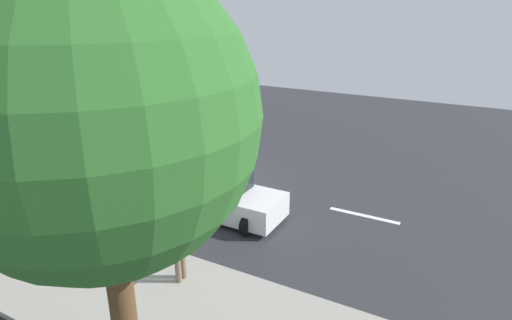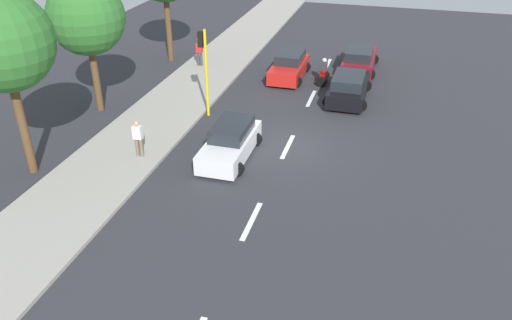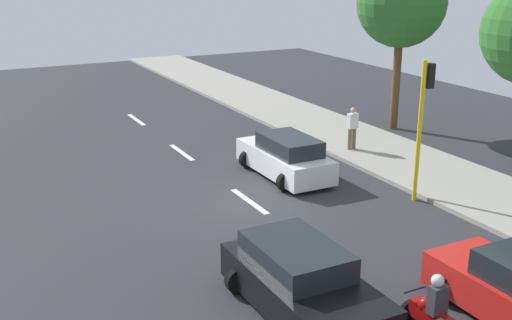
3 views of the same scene
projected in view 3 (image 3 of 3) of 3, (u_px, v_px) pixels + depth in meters
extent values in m
cube|color=#2D2D33|center=(249.00, 203.00, 20.22)|extent=(40.00, 60.00, 0.10)
cube|color=#9E998E|center=(419.00, 167.00, 23.25)|extent=(4.00, 60.00, 0.15)
cube|color=white|center=(363.00, 283.00, 15.13)|extent=(0.20, 2.40, 0.01)
cube|color=white|center=(249.00, 201.00, 20.20)|extent=(0.20, 2.40, 0.01)
cube|color=white|center=(182.00, 152.00, 25.27)|extent=(0.20, 2.40, 0.01)
cube|color=white|center=(137.00, 120.00, 30.34)|extent=(0.20, 2.40, 0.01)
cylinder|color=black|center=(446.00, 288.00, 14.27)|extent=(0.64, 0.22, 0.64)
cylinder|color=black|center=(495.00, 273.00, 14.94)|extent=(0.64, 0.22, 0.64)
cube|color=black|center=(304.00, 291.00, 13.68)|extent=(1.94, 4.43, 0.80)
cube|color=#1E2328|center=(296.00, 256.00, 13.77)|extent=(1.63, 2.48, 0.56)
cylinder|color=black|center=(302.00, 264.00, 15.36)|extent=(0.64, 0.22, 0.64)
cylinder|color=black|center=(239.00, 280.00, 14.61)|extent=(0.64, 0.22, 0.64)
cube|color=white|center=(284.00, 161.00, 22.44)|extent=(1.72, 4.27, 0.80)
cube|color=#1E2328|center=(289.00, 145.00, 21.94)|extent=(1.45, 2.39, 0.56)
cylinder|color=black|center=(248.00, 159.00, 23.37)|extent=(0.64, 0.22, 0.64)
cylinder|color=black|center=(283.00, 154.00, 24.03)|extent=(0.64, 0.22, 0.64)
cylinder|color=black|center=(286.00, 182.00, 20.99)|extent=(0.64, 0.22, 0.64)
cylinder|color=black|center=(324.00, 175.00, 21.65)|extent=(0.64, 0.22, 0.64)
cylinder|color=black|center=(410.00, 313.00, 13.30)|extent=(0.60, 0.10, 0.60)
cube|color=#990C0C|center=(432.00, 317.00, 12.67)|extent=(0.28, 1.10, 0.36)
sphere|color=#990C0C|center=(426.00, 305.00, 12.79)|extent=(0.32, 0.32, 0.32)
cylinder|color=black|center=(415.00, 290.00, 13.03)|extent=(0.55, 0.04, 0.04)
cube|color=#333338|center=(438.00, 300.00, 12.45)|extent=(0.36, 0.24, 0.60)
sphere|color=silver|center=(438.00, 281.00, 12.37)|extent=(0.26, 0.26, 0.26)
cylinder|color=#72604C|center=(350.00, 139.00, 25.05)|extent=(0.16, 0.16, 0.85)
cylinder|color=#72604C|center=(354.00, 138.00, 25.13)|extent=(0.16, 0.16, 0.85)
cube|color=silver|center=(353.00, 121.00, 24.87)|extent=(0.40, 0.24, 0.60)
sphere|color=tan|center=(353.00, 110.00, 24.74)|extent=(0.22, 0.22, 0.22)
cylinder|color=yellow|center=(419.00, 132.00, 19.64)|extent=(0.14, 0.14, 4.50)
cube|color=black|center=(430.00, 76.00, 19.20)|extent=(0.24, 0.24, 0.76)
sphere|color=red|center=(433.00, 68.00, 19.18)|extent=(0.16, 0.16, 0.16)
sphere|color=#F2A50C|center=(433.00, 75.00, 19.25)|extent=(0.16, 0.16, 0.16)
sphere|color=green|center=(432.00, 83.00, 19.33)|extent=(0.16, 0.16, 0.16)
cylinder|color=brown|center=(396.00, 82.00, 28.18)|extent=(0.36, 0.36, 4.24)
sphere|color=#2D6B28|center=(402.00, 2.00, 27.12)|extent=(3.87, 3.87, 3.87)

